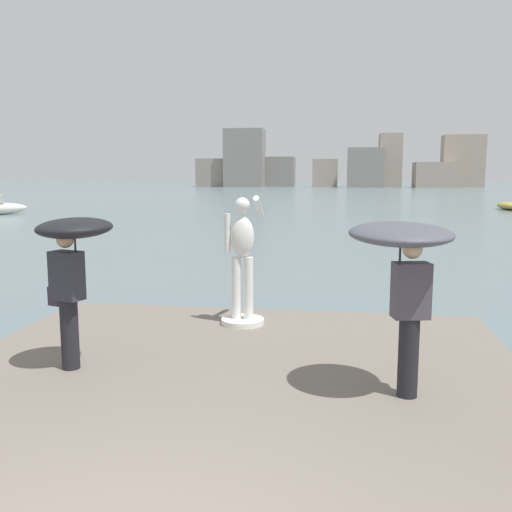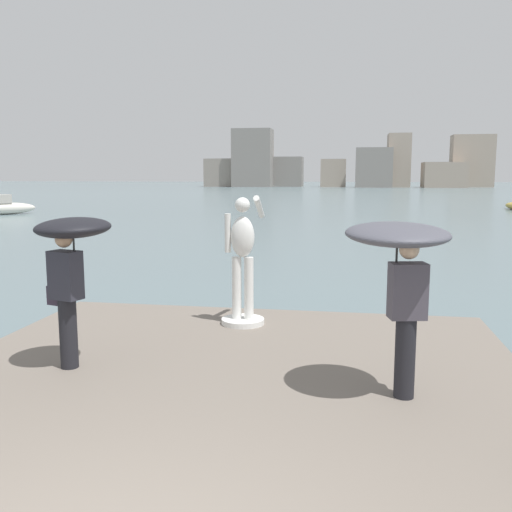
{
  "view_description": "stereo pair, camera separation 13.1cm",
  "coord_description": "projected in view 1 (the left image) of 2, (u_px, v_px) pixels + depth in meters",
  "views": [
    {
      "loc": [
        1.3,
        -2.53,
        2.8
      ],
      "look_at": [
        0.0,
        5.94,
        1.55
      ],
      "focal_mm": 39.1,
      "sensor_mm": 36.0,
      "label": 1
    },
    {
      "loc": [
        1.43,
        -2.51,
        2.8
      ],
      "look_at": [
        0.0,
        5.94,
        1.55
      ],
      "focal_mm": 39.1,
      "sensor_mm": 36.0,
      "label": 2
    }
  ],
  "objects": [
    {
      "name": "ground_plane",
      "position": [
        324.0,
        212.0,
        42.2
      ],
      "size": [
        400.0,
        400.0,
        0.0
      ],
      "primitive_type": "plane",
      "color": "slate"
    },
    {
      "name": "pier",
      "position": [
        192.0,
        461.0,
        5.09
      ],
      "size": [
        7.29,
        10.2,
        0.4
      ],
      "primitive_type": "cube",
      "color": "#70665B",
      "rests_on": "ground"
    },
    {
      "name": "statue_white_figure",
      "position": [
        243.0,
        267.0,
        8.94
      ],
      "size": [
        0.7,
        0.91,
        2.08
      ],
      "color": "white",
      "rests_on": "pier"
    },
    {
      "name": "onlooker_left",
      "position": [
        72.0,
        253.0,
        6.76
      ],
      "size": [
        1.14,
        1.14,
        1.91
      ],
      "color": "black",
      "rests_on": "pier"
    },
    {
      "name": "onlooker_right",
      "position": [
        403.0,
        257.0,
        5.9
      ],
      "size": [
        1.3,
        1.31,
        1.93
      ],
      "color": "black",
      "rests_on": "pier"
    },
    {
      "name": "boat_far",
      "position": [
        509.0,
        206.0,
        45.45
      ],
      "size": [
        1.64,
        4.29,
        0.63
      ],
      "color": "#B2993D",
      "rests_on": "ground"
    },
    {
      "name": "distant_skyline",
      "position": [
        339.0,
        165.0,
        133.03
      ],
      "size": [
        68.32,
        13.13,
        13.8
      ],
      "color": "gray",
      "rests_on": "ground"
    }
  ]
}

